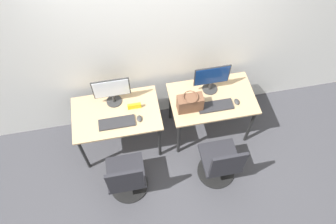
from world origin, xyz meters
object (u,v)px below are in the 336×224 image
mouse_left (139,118)px  keyboard_left (117,123)px  keyboard_right (216,106)px  handbag (190,103)px  monitor_left (112,91)px  mouse_right (237,102)px  office_chair_left (127,179)px  monitor_right (212,78)px  office_chair_right (220,164)px

mouse_left → keyboard_left: bearing=-179.0°
keyboard_right → handbag: 0.33m
monitor_left → mouse_right: bearing=-11.5°
office_chair_left → keyboard_right: size_ratio=2.08×
mouse_left → office_chair_left: bearing=-115.2°
keyboard_left → office_chair_left: 0.67m
mouse_left → keyboard_right: (0.92, 0.01, -0.01)m
keyboard_left → monitor_right: size_ratio=0.98×
keyboard_right → mouse_right: 0.27m
monitor_left → keyboard_left: 0.38m
mouse_left → monitor_right: size_ratio=0.21×
mouse_left → office_chair_left: (-0.26, -0.55, -0.40)m
handbag → keyboard_left: bearing=-177.2°
office_chair_right → handbag: 0.83m
keyboard_left → keyboard_right: bearing=0.5°
keyboard_left → office_chair_right: 1.33m
office_chair_right → monitor_right: bearing=86.7°
mouse_left → office_chair_left: 0.73m
monitor_left → office_chair_left: (0.01, -0.86, -0.60)m
monitor_left → handbag: bearing=-17.3°
monitor_left → monitor_right: bearing=-1.7°
office_chair_left → office_chair_right: size_ratio=1.00×
mouse_right → handbag: bearing=177.8°
monitor_right → keyboard_right: (-0.00, -0.27, -0.21)m
keyboard_left → mouse_right: size_ratio=4.72×
monitor_left → mouse_left: 0.46m
keyboard_right → mouse_left: bearing=-179.7°
mouse_right → office_chair_right: bearing=-118.3°
monitor_right → monitor_left: bearing=178.3°
handbag → office_chair_right: bearing=-66.7°
keyboard_left → mouse_left: size_ratio=4.72×
keyboard_right → office_chair_right: (-0.05, -0.58, -0.39)m
mouse_right → office_chair_left: bearing=-158.7°
monitor_right → office_chair_right: 1.04m
mouse_left → monitor_left: bearing=130.4°
monitor_right → handbag: size_ratio=1.45×
monitor_right → office_chair_right: (-0.05, -0.85, -0.60)m
mouse_right → keyboard_left: bearing=-179.2°
monitor_right → keyboard_right: bearing=-90.0°
office_chair_left → handbag: size_ratio=2.94×
keyboard_left → handbag: bearing=2.8°
monitor_right → keyboard_right: 0.34m
monitor_left → office_chair_right: 1.56m
keyboard_right → mouse_right: bearing=2.2°
monitor_left → keyboard_right: size_ratio=1.02×
monitor_left → monitor_right: (1.19, -0.04, 0.00)m
mouse_right → office_chair_right: size_ratio=0.10×
keyboard_left → office_chair_right: office_chair_right is taller
mouse_left → mouse_right: 1.19m
mouse_left → office_chair_right: 1.12m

